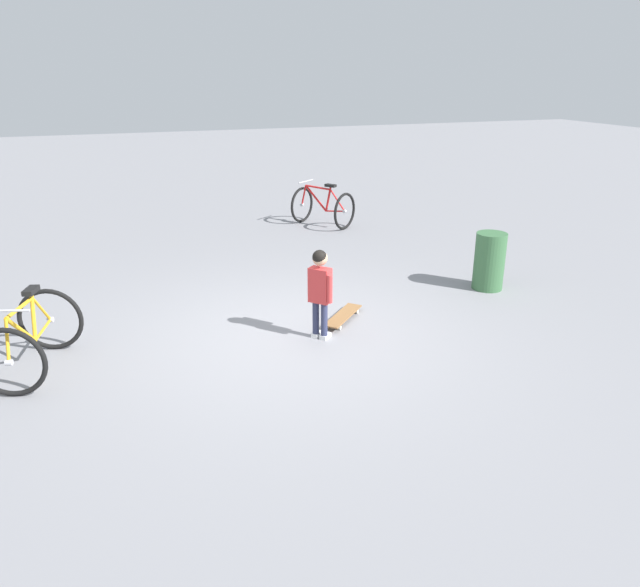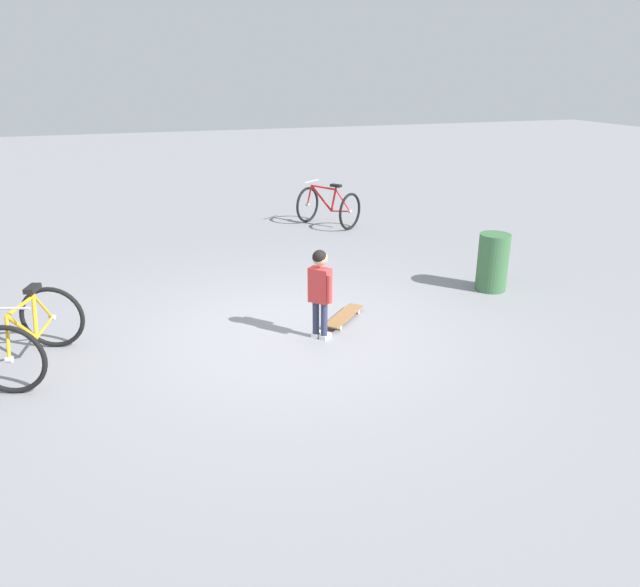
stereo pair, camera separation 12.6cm
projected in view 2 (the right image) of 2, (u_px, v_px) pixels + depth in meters
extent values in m
plane|color=gray|center=(289.00, 335.00, 6.97)|extent=(50.00, 50.00, 0.00)
cylinder|color=#2D3351|center=(316.00, 318.00, 6.84)|extent=(0.08, 0.08, 0.42)
cube|color=white|center=(317.00, 334.00, 6.94)|extent=(0.16, 0.17, 0.05)
cylinder|color=#2D3351|center=(324.00, 320.00, 6.79)|extent=(0.08, 0.08, 0.42)
cube|color=white|center=(325.00, 336.00, 6.89)|extent=(0.16, 0.17, 0.05)
cube|color=#D13838|center=(320.00, 285.00, 6.67)|extent=(0.27, 0.26, 0.40)
cylinder|color=#D13838|center=(313.00, 280.00, 6.82)|extent=(0.06, 0.06, 0.32)
cylinder|color=#D13838|center=(330.00, 289.00, 6.55)|extent=(0.06, 0.06, 0.32)
sphere|color=tan|center=(320.00, 258.00, 6.56)|extent=(0.17, 0.17, 0.17)
sphere|color=black|center=(320.00, 257.00, 6.55)|extent=(0.16, 0.16, 0.16)
cube|color=olive|center=(344.00, 316.00, 7.36)|extent=(0.70, 0.69, 0.02)
cube|color=#B7B7BC|center=(353.00, 309.00, 7.60)|extent=(0.10, 0.10, 0.02)
cube|color=#B7B7BC|center=(334.00, 325.00, 7.13)|extent=(0.10, 0.10, 0.02)
cylinder|color=beige|center=(347.00, 310.00, 7.64)|extent=(0.06, 0.06, 0.06)
cylinder|color=beige|center=(358.00, 312.00, 7.57)|extent=(0.06, 0.06, 0.06)
cylinder|color=beige|center=(329.00, 325.00, 7.17)|extent=(0.06, 0.06, 0.06)
cylinder|color=beige|center=(340.00, 328.00, 7.11)|extent=(0.06, 0.06, 0.06)
torus|color=black|center=(9.00, 360.00, 5.61)|extent=(0.26, 0.69, 0.71)
torus|color=black|center=(52.00, 317.00, 6.56)|extent=(0.26, 0.69, 0.71)
cylinder|color=#B7B7BC|center=(9.00, 360.00, 5.61)|extent=(0.07, 0.07, 0.06)
cylinder|color=#B7B7BC|center=(52.00, 317.00, 6.56)|extent=(0.07, 0.07, 0.06)
cylinder|color=gold|center=(22.00, 328.00, 5.87)|extent=(0.51, 0.19, 0.48)
cylinder|color=gold|center=(21.00, 306.00, 5.84)|extent=(0.58, 0.21, 0.06)
cylinder|color=gold|center=(35.00, 315.00, 6.14)|extent=(0.14, 0.08, 0.48)
cylinder|color=gold|center=(45.00, 327.00, 6.37)|extent=(0.42, 0.15, 0.08)
cylinder|color=gold|center=(43.00, 307.00, 6.34)|extent=(0.34, 0.13, 0.40)
cylinder|color=gold|center=(8.00, 338.00, 5.58)|extent=(0.13, 0.07, 0.41)
cube|color=black|center=(32.00, 288.00, 6.09)|extent=(0.24, 0.16, 0.05)
cylinder|color=#B7B7BC|center=(5.00, 308.00, 5.53)|extent=(0.16, 0.45, 0.02)
torus|color=black|center=(308.00, 205.00, 11.99)|extent=(0.45, 0.61, 0.71)
torus|color=black|center=(350.00, 211.00, 11.43)|extent=(0.45, 0.61, 0.71)
cylinder|color=#B7B7BC|center=(308.00, 205.00, 11.99)|extent=(0.08, 0.08, 0.06)
cylinder|color=#B7B7BC|center=(350.00, 211.00, 11.43)|extent=(0.08, 0.08, 0.06)
cylinder|color=red|center=(321.00, 198.00, 11.74)|extent=(0.44, 0.33, 0.48)
cylinder|color=red|center=(323.00, 188.00, 11.64)|extent=(0.50, 0.37, 0.06)
cylinder|color=red|center=(334.00, 199.00, 11.58)|extent=(0.14, 0.11, 0.48)
cylinder|color=red|center=(341.00, 211.00, 11.56)|extent=(0.37, 0.27, 0.08)
cylinder|color=red|center=(343.00, 201.00, 11.46)|extent=(0.30, 0.23, 0.40)
cylinder|color=red|center=(309.00, 195.00, 11.90)|extent=(0.13, 0.10, 0.41)
cube|color=black|center=(336.00, 186.00, 11.45)|extent=(0.24, 0.21, 0.05)
cylinder|color=#B7B7BC|center=(311.00, 181.00, 11.77)|extent=(0.29, 0.39, 0.02)
cylinder|color=#38663D|center=(493.00, 262.00, 8.28)|extent=(0.42, 0.42, 0.80)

